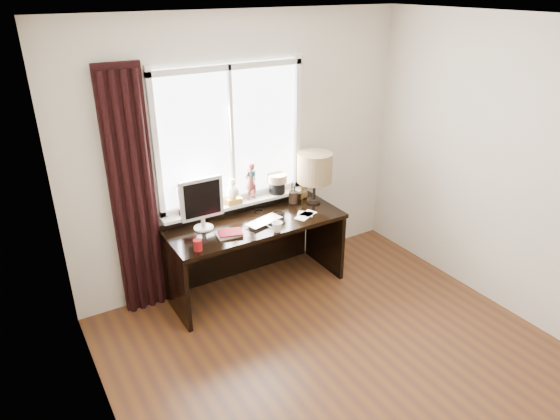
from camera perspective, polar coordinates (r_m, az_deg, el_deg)
floor at (r=4.10m, az=10.23°, el=-19.16°), size 3.50×4.00×0.00m
ceiling at (r=2.98m, az=14.19°, el=19.84°), size 3.50×4.00×0.00m
wall_back at (r=4.86m, az=-4.09°, el=6.53°), size 3.50×0.00×2.60m
wall_left at (r=2.64m, az=-18.33°, el=-11.97°), size 0.00×4.00×2.60m
wall_right at (r=4.64m, az=28.16°, el=2.63°), size 0.00×4.00×2.60m
laptop at (r=4.67m, az=-1.82°, el=-1.33°), size 0.41×0.31×0.03m
mug at (r=4.50m, az=-0.33°, el=-1.89°), size 0.13×0.13×0.10m
red_cup at (r=4.25m, az=-9.38°, el=-3.98°), size 0.07×0.07×0.10m
window at (r=4.76m, az=-5.40°, el=6.08°), size 1.52×0.20×1.40m
curtain at (r=4.48m, az=-16.41°, el=1.36°), size 0.38×0.09×2.25m
desk at (r=4.91m, az=-3.38°, el=-3.35°), size 1.70×0.70×0.75m
monitor at (r=4.51m, az=-8.94°, el=1.05°), size 0.40×0.18×0.49m
notebook_stack at (r=4.48m, az=-5.80°, el=-2.67°), size 0.25×0.20×0.03m
brush_holder at (r=5.08m, az=1.52°, el=1.50°), size 0.09×0.09×0.25m
icon_frame at (r=5.19m, az=2.75°, el=2.04°), size 0.10×0.04×0.13m
table_lamp at (r=5.00m, az=3.99°, el=4.79°), size 0.35×0.35×0.52m
loose_papers at (r=4.84m, az=2.93°, el=-0.53°), size 0.27×0.22×0.00m
desk_cables at (r=4.80m, az=-0.79°, el=-0.72°), size 0.28×0.43×0.01m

